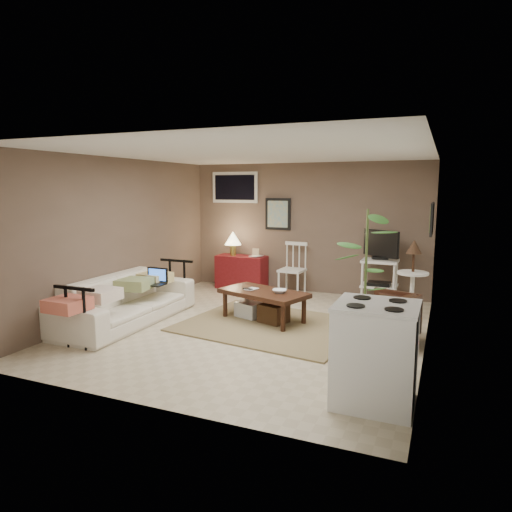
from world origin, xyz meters
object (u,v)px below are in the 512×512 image
at_px(sofa, 127,292).
at_px(armchair, 386,314).
at_px(red_console, 241,269).
at_px(stove, 375,354).
at_px(potted_plant, 365,284).
at_px(spindle_chair, 292,270).
at_px(coffee_table, 263,303).
at_px(side_table, 413,271).
at_px(tv_stand, 380,265).

height_order(sofa, armchair, sofa).
height_order(red_console, stove, red_console).
xyz_separation_m(red_console, stove, (3.12, -3.91, 0.08)).
bearing_deg(potted_plant, spindle_chair, 120.87).
distance_m(spindle_chair, armchair, 2.75).
relative_size(armchair, stove, 0.73).
distance_m(coffee_table, side_table, 2.26).
bearing_deg(coffee_table, red_console, 122.89).
xyz_separation_m(tv_stand, armchair, (0.35, -1.93, -0.32)).
bearing_deg(tv_stand, potted_plant, -85.48).
bearing_deg(coffee_table, sofa, -155.35).
bearing_deg(potted_plant, red_console, 132.91).
bearing_deg(side_table, coffee_table, -155.15).
height_order(tv_stand, side_table, tv_stand).
height_order(red_console, side_table, side_table).
relative_size(coffee_table, tv_stand, 1.13).
xyz_separation_m(red_console, armchair, (3.00, -2.08, -0.04)).
height_order(coffee_table, armchair, armchair).
relative_size(coffee_table, red_console, 1.27).
bearing_deg(coffee_table, armchair, -5.89).
xyz_separation_m(side_table, armchair, (-0.23, -1.11, -0.40)).
relative_size(tv_stand, armchair, 1.83).
distance_m(spindle_chair, stove, 4.32).
xyz_separation_m(side_table, potted_plant, (-0.35, -2.13, 0.19)).
height_order(sofa, spindle_chair, spindle_chair).
height_order(armchair, stove, stove).
relative_size(red_console, armchair, 1.62).
bearing_deg(sofa, side_table, -65.24).
bearing_deg(coffee_table, potted_plant, -36.02).
xyz_separation_m(sofa, spindle_chair, (1.66, 2.62, -0.00)).
bearing_deg(stove, armchair, 93.89).
relative_size(red_console, potted_plant, 0.63).
bearing_deg(spindle_chair, side_table, -22.14).
bearing_deg(tv_stand, side_table, -54.68).
bearing_deg(tv_stand, stove, -82.86).
height_order(spindle_chair, tv_stand, tv_stand).
bearing_deg(potted_plant, armchair, 83.69).
xyz_separation_m(coffee_table, spindle_chair, (-0.14, 1.80, 0.18)).
bearing_deg(armchair, coffee_table, -77.04).
relative_size(sofa, spindle_chair, 2.42).
bearing_deg(tv_stand, armchair, -79.82).
xyz_separation_m(tv_stand, potted_plant, (0.23, -2.95, 0.27)).
distance_m(potted_plant, stove, 0.96).
bearing_deg(red_console, side_table, -16.72).
height_order(potted_plant, stove, potted_plant).
xyz_separation_m(armchair, potted_plant, (-0.11, -1.02, 0.59)).
height_order(spindle_chair, potted_plant, potted_plant).
relative_size(side_table, armchair, 1.75).
bearing_deg(armchair, tv_stand, -150.97).
bearing_deg(sofa, spindle_chair, -32.27).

